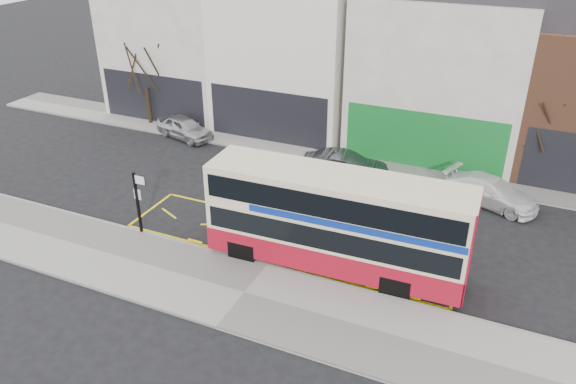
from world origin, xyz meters
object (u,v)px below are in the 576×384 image
at_px(car_white, 491,191).
at_px(street_tree_right, 547,109).
at_px(bus_stop_post, 138,197).
at_px(car_silver, 185,128).
at_px(street_tree_left, 143,54).
at_px(double_decker_bus, 337,221).
at_px(car_grey, 344,167).

height_order(car_white, street_tree_right, street_tree_right).
relative_size(bus_stop_post, car_silver, 0.73).
bearing_deg(street_tree_left, street_tree_right, 2.51).
relative_size(car_silver, car_white, 0.87).
xyz_separation_m(bus_stop_post, street_tree_right, (14.92, 12.08, 2.10)).
bearing_deg(double_decker_bus, car_white, 56.03).
bearing_deg(car_silver, car_grey, -82.52).
bearing_deg(street_tree_right, car_white, -118.29).
height_order(bus_stop_post, car_silver, bus_stop_post).
height_order(car_white, street_tree_left, street_tree_left).
xyz_separation_m(car_grey, street_tree_left, (-13.86, 2.49, 3.79)).
height_order(bus_stop_post, car_white, bus_stop_post).
height_order(street_tree_left, street_tree_right, street_tree_left).
bearing_deg(car_white, street_tree_left, 103.60).
bearing_deg(street_tree_right, street_tree_left, -177.49).
height_order(double_decker_bus, street_tree_left, street_tree_left).
height_order(car_silver, car_grey, car_grey).
relative_size(double_decker_bus, street_tree_right, 1.73).
distance_m(double_decker_bus, car_silver, 15.70).
distance_m(street_tree_left, street_tree_right, 22.69).
height_order(double_decker_bus, car_grey, double_decker_bus).
height_order(car_silver, street_tree_left, street_tree_left).
relative_size(car_white, street_tree_right, 0.77).
xyz_separation_m(car_silver, street_tree_left, (-3.26, 1.00, 3.85)).
bearing_deg(car_silver, street_tree_right, -68.65).
bearing_deg(car_silver, bus_stop_post, -140.58).
distance_m(double_decker_bus, car_white, 9.37).
relative_size(bus_stop_post, street_tree_right, 0.49).
bearing_deg(street_tree_left, bus_stop_post, -55.10).
relative_size(car_grey, street_tree_right, 0.76).
relative_size(car_white, street_tree_left, 0.67).
bearing_deg(bus_stop_post, street_tree_left, 124.71).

